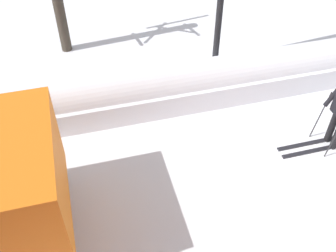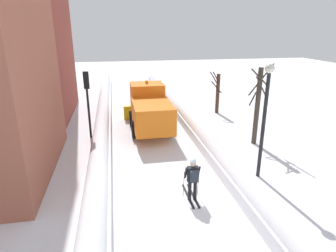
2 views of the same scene
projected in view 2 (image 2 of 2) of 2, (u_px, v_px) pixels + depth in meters
ground_plane at (145, 122)px, 21.08m from camera, size 80.00×80.00×0.00m
snowbank_left at (103, 117)px, 20.39m from camera, size 1.10×36.00×1.15m
snowbank_right at (185, 114)px, 21.45m from camera, size 1.10×36.00×1.02m
plow_truck at (150, 109)px, 18.86m from camera, size 3.20×5.98×3.12m
skier at (193, 177)px, 11.28m from camera, size 0.62×1.80×1.81m
traffic_light_pole at (88, 96)px, 15.52m from camera, size 0.28×0.42×4.33m
street_lamp at (265, 108)px, 12.40m from camera, size 0.40×0.40×5.12m
bare_tree_near at (258, 104)px, 16.48m from camera, size 1.13×1.25×4.71m
bare_tree_mid at (217, 93)px, 22.82m from camera, size 0.71×1.18×3.27m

